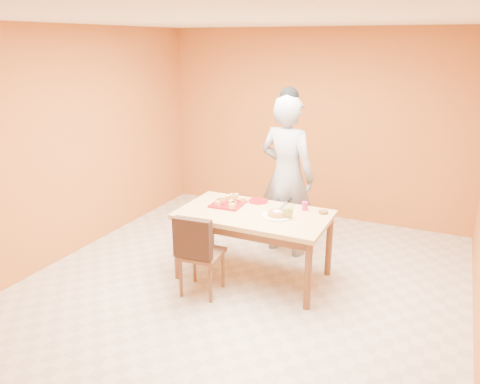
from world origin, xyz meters
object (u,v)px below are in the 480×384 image
at_px(egg_ornament, 288,212).
at_px(dining_table, 254,221).
at_px(red_dinner_plate, 258,201).
at_px(magenta_glass, 305,206).
at_px(checker_tin, 323,212).
at_px(pastry_platter, 228,204).
at_px(sponge_cake, 277,213).
at_px(person, 287,176).
at_px(dining_chair, 201,252).

bearing_deg(egg_ornament, dining_table, 169.15).
distance_m(red_dinner_plate, magenta_glass, 0.57).
xyz_separation_m(egg_ornament, checker_tin, (0.30, 0.29, -0.05)).
bearing_deg(magenta_glass, dining_table, -147.17).
relative_size(dining_table, pastry_platter, 4.70).
bearing_deg(dining_table, egg_ornament, -0.01).
xyz_separation_m(dining_table, magenta_glass, (0.47, 0.30, 0.14)).
distance_m(red_dinner_plate, sponge_cake, 0.51).
bearing_deg(sponge_cake, red_dinner_plate, 135.47).
xyz_separation_m(red_dinner_plate, checker_tin, (0.78, -0.06, 0.01)).
xyz_separation_m(person, egg_ornament, (0.30, -0.79, -0.14)).
xyz_separation_m(person, sponge_cake, (0.18, -0.80, -0.18)).
distance_m(person, egg_ornament, 0.85).
bearing_deg(egg_ornament, magenta_glass, 62.99).
bearing_deg(checker_tin, sponge_cake, -144.18).
bearing_deg(checker_tin, dining_table, -156.84).
relative_size(dining_table, dining_chair, 1.79).
bearing_deg(person, sponge_cake, 114.60).
height_order(dining_chair, magenta_glass, dining_chair).
relative_size(person, magenta_glass, 20.58).
xyz_separation_m(pastry_platter, magenta_glass, (0.83, 0.21, 0.04)).
height_order(dining_table, dining_chair, dining_chair).
relative_size(dining_chair, magenta_glass, 9.45).
bearing_deg(pastry_platter, magenta_glass, 13.86).
distance_m(dining_chair, person, 1.50).
relative_size(dining_chair, checker_tin, 8.81).
xyz_separation_m(pastry_platter, sponge_cake, (0.63, -0.11, 0.02)).
bearing_deg(red_dinner_plate, dining_chair, -105.39).
distance_m(dining_table, egg_ornament, 0.42).
relative_size(red_dinner_plate, checker_tin, 2.24).
bearing_deg(egg_ornament, sponge_cake, 172.99).
bearing_deg(pastry_platter, checker_tin, 10.46).
bearing_deg(pastry_platter, dining_table, -15.23).
height_order(dining_chair, checker_tin, dining_chair).
distance_m(pastry_platter, checker_tin, 1.06).
bearing_deg(person, dining_chair, 83.94).
relative_size(dining_table, person, 0.82).
bearing_deg(checker_tin, red_dinner_plate, 175.65).
xyz_separation_m(person, red_dinner_plate, (-0.18, -0.44, -0.20)).
height_order(sponge_cake, magenta_glass, magenta_glass).
height_order(red_dinner_plate, checker_tin, checker_tin).
xyz_separation_m(dining_table, dining_chair, (-0.35, -0.56, -0.20)).
height_order(dining_table, pastry_platter, pastry_platter).
relative_size(person, egg_ornament, 14.08).
relative_size(red_dinner_plate, sponge_cake, 1.17).
relative_size(person, sponge_cake, 10.06).
xyz_separation_m(dining_chair, egg_ornament, (0.73, 0.56, 0.37)).
bearing_deg(dining_table, checker_tin, 23.16).
height_order(person, pastry_platter, person).
relative_size(egg_ornament, checker_tin, 1.36).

